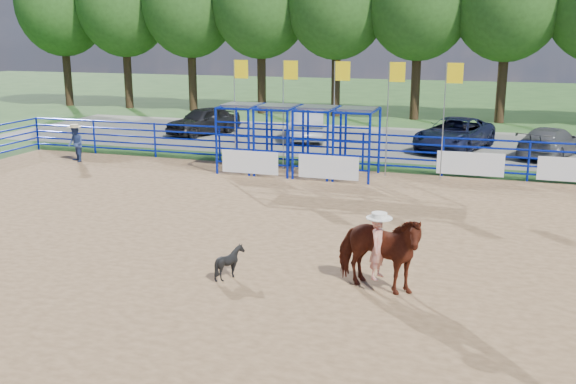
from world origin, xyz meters
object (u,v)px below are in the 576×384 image
object	(u,v)px
car_a	(204,121)
car_b	(307,125)
horse_and_rider	(378,249)
car_d	(550,142)
car_c	(454,134)
spectator_cowboy	(75,143)
calf	(230,262)

from	to	relation	value
car_a	car_b	world-z (taller)	car_b
horse_and_rider	car_d	distance (m)	17.57
car_c	car_d	world-z (taller)	car_c
spectator_cowboy	car_b	xyz separation A→B (m)	(7.52, 8.37, -0.04)
horse_and_rider	calf	world-z (taller)	horse_and_rider
horse_and_rider	car_b	size ratio (longest dim) A/B	0.51
horse_and_rider	car_d	bearing A→B (deg)	75.28
calf	car_c	distance (m)	18.07
car_c	calf	bearing A→B (deg)	-84.94
car_a	car_d	size ratio (longest dim) A/B	0.97
horse_and_rider	calf	distance (m)	3.24
calf	car_a	bearing A→B (deg)	6.55
spectator_cowboy	calf	bearing A→B (deg)	-42.09
car_d	car_b	bearing A→B (deg)	16.17
spectator_cowboy	car_d	world-z (taller)	spectator_cowboy
spectator_cowboy	car_d	distance (m)	20.09
horse_and_rider	car_c	distance (m)	17.43
spectator_cowboy	car_b	world-z (taller)	spectator_cowboy
spectator_cowboy	car_c	world-z (taller)	spectator_cowboy
calf	car_a	size ratio (longest dim) A/B	0.17
horse_and_rider	car_a	distance (m)	21.95
car_b	car_d	size ratio (longest dim) A/B	1.04
spectator_cowboy	car_b	distance (m)	11.26
calf	car_c	size ratio (longest dim) A/B	0.14
car_b	car_d	bearing A→B (deg)	159.73
car_a	car_c	world-z (taller)	car_c
horse_and_rider	car_c	size ratio (longest dim) A/B	0.45
calf	car_b	distance (m)	18.74
car_a	car_d	world-z (taller)	car_a
car_d	car_c	bearing A→B (deg)	15.78
horse_and_rider	car_d	world-z (taller)	horse_and_rider
car_b	calf	bearing A→B (deg)	86.38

